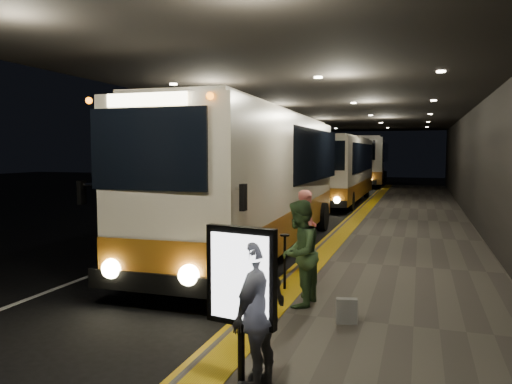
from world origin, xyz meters
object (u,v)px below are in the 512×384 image
Objects in this scene: passenger_waiting_green at (299,253)px; bag_polka at (347,311)px; coach_third at (368,163)px; passenger_boarding at (307,230)px; passenger_waiting_grey at (260,314)px; stanchion_post at (285,262)px; coach_second at (341,172)px; info_sign at (241,280)px; coach_main at (258,186)px.

passenger_waiting_green is 4.71× the size of bag_polka.
passenger_boarding is (1.85, -31.96, -0.80)m from coach_third.
passenger_waiting_grey is 4.05m from stanchion_post.
coach_second is 16.32m from passenger_boarding.
coach_second is 22.02m from passenger_waiting_grey.
passenger_waiting_grey reaches higher than stanchion_post.
info_sign is at bearing 164.87° from passenger_boarding.
coach_third reaches higher than passenger_waiting_green.
coach_main is at bearing -90.97° from coach_second.
coach_second is 19.73m from bag_polka.
info_sign reaches higher than stanchion_post.
stanchion_post is at bearing 158.08° from passenger_boarding.
coach_second is 6.19× the size of passenger_boarding.
passenger_boarding is 1.74m from stanchion_post.
coach_third is 37.70m from info_sign.
info_sign is at bearing -89.68° from coach_third.
info_sign reaches higher than passenger_boarding.
coach_main is 6.71× the size of info_sign.
coach_second is 0.90× the size of coach_third.
coach_third is at bearing 87.58° from coach_main.
bag_polka is at bearing 59.48° from passenger_waiting_green.
coach_third is at bearing 95.17° from bag_polka.
coach_second is at bearing -14.17° from passenger_boarding.
coach_third is 34.63m from passenger_waiting_green.
passenger_waiting_green is 1.06× the size of passenger_waiting_grey.
stanchion_post is at bearing -90.20° from coach_third.
bag_polka is (3.31, -5.76, -1.46)m from coach_main.
stanchion_post is at bearing -156.83° from passenger_waiting_grey.
passenger_waiting_green is at bearing -83.37° from coach_second.
coach_main is at bearing -93.50° from coach_third.
coach_main is 3.30m from passenger_boarding.
passenger_waiting_green is 1.32m from bag_polka.
passenger_waiting_grey is at bearing -89.34° from coach_third.
bag_polka is 0.37× the size of stanchion_post.
coach_third is 6.92× the size of passenger_boarding.
info_sign is 4.06m from stanchion_post.
coach_main is 11.60× the size of stanchion_post.
coach_main is at bearing -149.68° from passenger_waiting_grey.
coach_main reaches higher than passenger_boarding.
coach_third is 32.03m from passenger_boarding.
coach_second is at bearing -168.48° from passenger_waiting_green.
coach_third is at bearing -16.93° from passenger_boarding.
coach_third is at bearing 104.65° from info_sign.
coach_third is 6.83× the size of passenger_waiting_green.
coach_third reaches higher than coach_main.
coach_main is at bearing 117.89° from info_sign.
passenger_boarding reaches higher than passenger_waiting_grey.
passenger_boarding is at bearing -54.30° from coach_main.
passenger_boarding is at bearing -165.48° from passenger_waiting_green.
coach_second reaches higher than info_sign.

